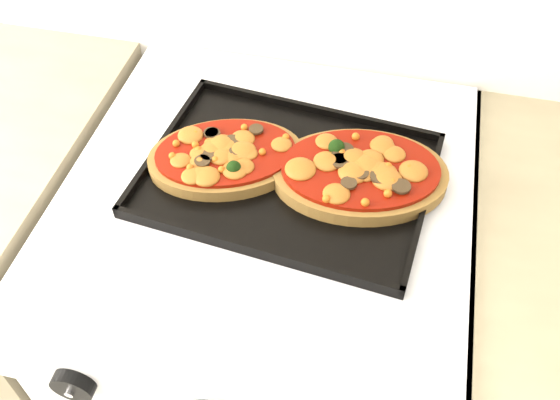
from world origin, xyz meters
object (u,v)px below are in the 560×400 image
(pizza_left, at_px, (226,155))
(pizza_right, at_px, (360,172))
(baking_tray, at_px, (288,174))
(stove, at_px, (272,336))

(pizza_left, distance_m, pizza_right, 0.20)
(pizza_right, bearing_deg, pizza_left, -177.24)
(baking_tray, height_order, pizza_left, pizza_left)
(stove, relative_size, baking_tray, 2.25)
(pizza_left, xyz_separation_m, pizza_right, (0.20, 0.01, 0.00))
(stove, distance_m, pizza_right, 0.50)
(stove, height_order, pizza_left, pizza_left)
(stove, xyz_separation_m, pizza_right, (0.13, 0.03, 0.48))
(stove, xyz_separation_m, pizza_left, (-0.07, 0.02, 0.48))
(pizza_left, relative_size, pizza_right, 0.91)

